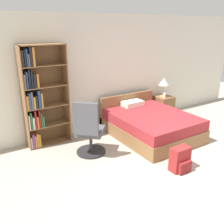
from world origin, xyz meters
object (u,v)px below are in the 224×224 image
(office_chair, at_px, (89,132))
(table_lamp, at_px, (164,82))
(backpack_red, at_px, (180,160))
(water_bottle, at_px, (165,95))
(bed, at_px, (149,124))
(nightstand, at_px, (163,107))
(bookshelf, at_px, (40,97))

(office_chair, distance_m, table_lamp, 2.76)
(table_lamp, xyz_separation_m, backpack_red, (-1.54, -2.10, -0.77))
(table_lamp, xyz_separation_m, water_bottle, (-0.04, -0.10, -0.30))
(bed, distance_m, water_bottle, 1.22)
(nightstand, xyz_separation_m, backpack_red, (-1.59, -2.11, -0.09))
(bed, bearing_deg, table_lamp, 34.04)
(bed, height_order, table_lamp, table_lamp)
(table_lamp, bearing_deg, water_bottle, -113.66)
(bookshelf, bearing_deg, bed, -20.84)
(office_chair, height_order, nightstand, office_chair)
(bed, relative_size, backpack_red, 4.49)
(office_chair, xyz_separation_m, table_lamp, (2.60, 0.81, 0.49))
(nightstand, relative_size, table_lamp, 1.17)
(bookshelf, relative_size, bed, 1.06)
(office_chair, relative_size, water_bottle, 6.05)
(table_lamp, height_order, water_bottle, table_lamp)
(water_bottle, relative_size, backpack_red, 0.43)
(bookshelf, height_order, nightstand, bookshelf)
(nightstand, distance_m, table_lamp, 0.68)
(bed, height_order, water_bottle, bed)
(bed, distance_m, table_lamp, 1.43)
(bed, xyz_separation_m, water_bottle, (0.99, 0.59, 0.40))
(table_lamp, relative_size, backpack_red, 1.17)
(office_chair, relative_size, backpack_red, 2.60)
(office_chair, xyz_separation_m, water_bottle, (2.55, 0.70, 0.19))
(bed, height_order, office_chair, office_chair)
(bookshelf, height_order, bed, bookshelf)
(backpack_red, bearing_deg, bed, 70.10)
(bookshelf, bearing_deg, office_chair, -57.44)
(nightstand, relative_size, backpack_red, 1.37)
(office_chair, relative_size, nightstand, 1.89)
(nightstand, relative_size, water_bottle, 3.20)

